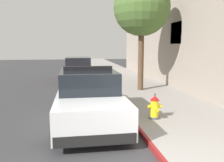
{
  "coord_description": "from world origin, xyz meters",
  "views": [
    {
      "loc": [
        -1.69,
        -3.58,
        2.27
      ],
      "look_at": [
        -0.33,
        5.0,
        1.0
      ],
      "focal_mm": 37.55,
      "sensor_mm": 36.0,
      "label": 1
    }
  ],
  "objects_px": {
    "parked_car_silver_ahead": "(78,69)",
    "street_tree": "(142,8)",
    "fire_hydrant": "(155,107)",
    "police_cruiser": "(88,97)"
  },
  "relations": [
    {
      "from": "parked_car_silver_ahead",
      "to": "fire_hydrant",
      "type": "height_order",
      "value": "parked_car_silver_ahead"
    },
    {
      "from": "fire_hydrant",
      "to": "street_tree",
      "type": "distance_m",
      "value": 6.01
    },
    {
      "from": "fire_hydrant",
      "to": "parked_car_silver_ahead",
      "type": "bearing_deg",
      "value": 102.19
    },
    {
      "from": "police_cruiser",
      "to": "fire_hydrant",
      "type": "relative_size",
      "value": 6.37
    },
    {
      "from": "parked_car_silver_ahead",
      "to": "street_tree",
      "type": "xyz_separation_m",
      "value": [
        3.02,
        -5.11,
        3.38
      ]
    },
    {
      "from": "fire_hydrant",
      "to": "police_cruiser",
      "type": "bearing_deg",
      "value": 163.2
    },
    {
      "from": "parked_car_silver_ahead",
      "to": "fire_hydrant",
      "type": "xyz_separation_m",
      "value": [
        2.12,
        -9.81,
        -0.26
      ]
    },
    {
      "from": "police_cruiser",
      "to": "street_tree",
      "type": "distance_m",
      "value": 6.03
    },
    {
      "from": "police_cruiser",
      "to": "fire_hydrant",
      "type": "xyz_separation_m",
      "value": [
        1.94,
        -0.59,
        -0.26
      ]
    },
    {
      "from": "parked_car_silver_ahead",
      "to": "street_tree",
      "type": "relative_size",
      "value": 0.9
    }
  ]
}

